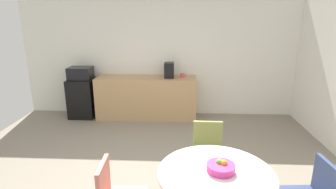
# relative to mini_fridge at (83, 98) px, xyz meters

# --- Properties ---
(wall_back) EXTENTS (6.00, 0.10, 2.60)m
(wall_back) POSITION_rel_mini_fridge_xyz_m (1.67, 0.35, 0.88)
(wall_back) COLOR white
(wall_back) RESTS_ON ground_plane
(counter_block) EXTENTS (2.12, 0.60, 0.90)m
(counter_block) POSITION_rel_mini_fridge_xyz_m (1.41, 0.00, 0.03)
(counter_block) COLOR tan
(counter_block) RESTS_ON ground_plane
(mini_fridge) EXTENTS (0.54, 0.54, 0.85)m
(mini_fridge) POSITION_rel_mini_fridge_xyz_m (0.00, 0.00, 0.00)
(mini_fridge) COLOR black
(mini_fridge) RESTS_ON ground_plane
(microwave) EXTENTS (0.48, 0.38, 0.26)m
(microwave) POSITION_rel_mini_fridge_xyz_m (0.00, 0.00, 0.55)
(microwave) COLOR black
(microwave) RESTS_ON mini_fridge
(round_table) EXTENTS (1.08, 1.08, 0.75)m
(round_table) POSITION_rel_mini_fridge_xyz_m (2.48, -3.32, 0.19)
(round_table) COLOR silver
(round_table) RESTS_ON ground_plane
(chair_olive) EXTENTS (0.43, 0.43, 0.83)m
(chair_olive) POSITION_rel_mini_fridge_xyz_m (2.50, -2.36, 0.10)
(chair_olive) COLOR silver
(chair_olive) RESTS_ON ground_plane
(fruit_bowl) EXTENTS (0.26, 0.26, 0.11)m
(fruit_bowl) POSITION_rel_mini_fridge_xyz_m (2.52, -3.29, 0.37)
(fruit_bowl) COLOR #D8338C
(fruit_bowl) RESTS_ON round_table
(mug_white) EXTENTS (0.13, 0.08, 0.09)m
(mug_white) POSITION_rel_mini_fridge_xyz_m (2.18, 0.01, 0.53)
(mug_white) COLOR #D84C4C
(mug_white) RESTS_ON counter_block
(coffee_maker) EXTENTS (0.20, 0.24, 0.32)m
(coffee_maker) POSITION_rel_mini_fridge_xyz_m (1.90, 0.00, 0.64)
(coffee_maker) COLOR black
(coffee_maker) RESTS_ON counter_block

